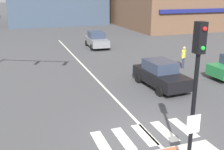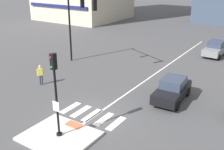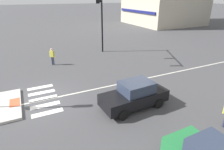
{
  "view_description": "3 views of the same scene",
  "coord_description": "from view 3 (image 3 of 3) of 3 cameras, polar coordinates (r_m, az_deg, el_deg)",
  "views": [
    {
      "loc": [
        -4.53,
        -8.65,
        5.59
      ],
      "look_at": [
        0.17,
        4.73,
        1.24
      ],
      "focal_mm": 43.73,
      "sensor_mm": 36.0,
      "label": 1
    },
    {
      "loc": [
        9.43,
        -11.7,
        8.55
      ],
      "look_at": [
        -0.6,
        3.51,
        1.6
      ],
      "focal_mm": 42.97,
      "sensor_mm": 36.0,
      "label": 2
    },
    {
      "loc": [
        11.89,
        -0.37,
        6.36
      ],
      "look_at": [
        0.12,
        5.27,
        0.84
      ],
      "focal_mm": 30.33,
      "sensor_mm": 36.0,
      "label": 3
    }
  ],
  "objects": [
    {
      "name": "crosswalk_stripe_e",
      "position": [
        11.9,
        -18.87,
        -10.74
      ],
      "size": [
        0.44,
        1.8,
        0.01
      ],
      "primitive_type": "cube",
      "color": "silver",
      "rests_on": "ground"
    },
    {
      "name": "traffic_light_mast",
      "position": [
        20.66,
        -3.38,
        18.49
      ],
      "size": [
        5.38,
        2.71,
        6.82
      ],
      "color": "black",
      "rests_on": "ground"
    },
    {
      "name": "car_black_eastbound_mid",
      "position": [
        11.54,
        6.82,
        -5.97
      ],
      "size": [
        2.01,
        4.19,
        1.64
      ],
      "color": "black",
      "rests_on": "ground"
    },
    {
      "name": "crosswalk_stripe_d",
      "position": [
        12.69,
        -19.46,
        -8.59
      ],
      "size": [
        0.44,
        1.8,
        0.01
      ],
      "primitive_type": "cube",
      "color": "silver",
      "rests_on": "ground"
    },
    {
      "name": "lane_centre_line",
      "position": [
        16.87,
        14.76,
        0.0
      ],
      "size": [
        0.14,
        28.0,
        0.01
      ],
      "primitive_type": "cube",
      "color": "silver",
      "rests_on": "ground"
    },
    {
      "name": "crosswalk_stripe_b",
      "position": [
        14.31,
        -20.43,
        -5.0
      ],
      "size": [
        0.44,
        1.8,
        0.01
      ],
      "primitive_type": "cube",
      "color": "silver",
      "rests_on": "ground"
    },
    {
      "name": "pedestrian_at_curb_left",
      "position": [
        19.32,
        -17.6,
        5.69
      ],
      "size": [
        0.4,
        0.44,
        1.67
      ],
      "color": "#2D334C",
      "rests_on": "ground"
    },
    {
      "name": "tactile_pad_front",
      "position": [
        13.45,
        -27.27,
        -7.35
      ],
      "size": [
        1.1,
        0.6,
        0.01
      ],
      "primitive_type": "cube",
      "color": "#DB5B38",
      "rests_on": "traffic_island"
    },
    {
      "name": "crosswalk_stripe_a",
      "position": [
        15.14,
        -20.83,
        -3.5
      ],
      "size": [
        0.44,
        1.8,
        0.01
      ],
      "primitive_type": "cube",
      "color": "silver",
      "rests_on": "ground"
    },
    {
      "name": "crosswalk_stripe_c",
      "position": [
        13.49,
        -19.97,
        -6.69
      ],
      "size": [
        0.44,
        1.8,
        0.01
      ],
      "primitive_type": "cube",
      "color": "silver",
      "rests_on": "ground"
    },
    {
      "name": "ground_plane",
      "position": [
        13.48,
        -21.04,
        -6.89
      ],
      "size": [
        300.0,
        300.0,
        0.0
      ],
      "primitive_type": "plane",
      "color": "#474749"
    }
  ]
}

